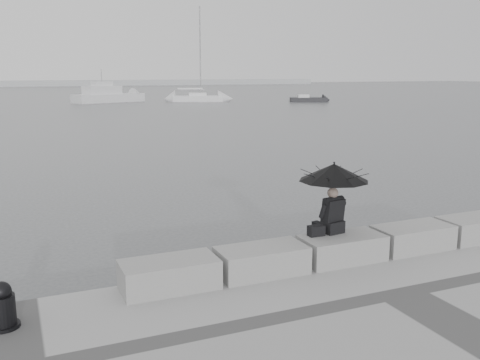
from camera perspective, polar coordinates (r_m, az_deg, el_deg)
name	(u,v)px	position (r m, az deg, el deg)	size (l,w,h in m)	color
ground	(328,277)	(11.06, 9.36, -10.20)	(360.00, 360.00, 0.00)	#45484A
stone_block_far_left	(169,275)	(9.08, -7.55, -9.98)	(1.60, 0.80, 0.50)	gray
stone_block_left	(262,261)	(9.64, 2.32, -8.59)	(1.60, 0.80, 0.50)	gray
stone_block_centre	(342,248)	(10.45, 10.83, -7.18)	(1.60, 0.80, 0.50)	gray
stone_block_right	(413,238)	(11.46, 17.93, -5.87)	(1.60, 0.80, 0.50)	gray
stone_block_far_right	(475,228)	(12.61, 23.79, -4.72)	(1.60, 0.80, 0.50)	gray
seated_person	(334,180)	(10.31, 9.98, 0.02)	(1.34, 1.34, 1.39)	black
bag	(316,231)	(10.27, 8.12, -5.38)	(0.31, 0.18, 0.20)	black
mooring_bollard	(3,309)	(8.40, -23.99, -12.42)	(0.44, 0.44, 0.69)	black
sailboat_right	(198,98)	(75.29, -4.53, 8.76)	(7.32, 4.50, 12.90)	silver
motor_cruiser	(109,96)	(75.38, -13.82, 8.74)	(10.14, 6.35, 4.50)	silver
small_motorboat	(308,100)	(74.66, 7.31, 8.51)	(5.23, 3.17, 1.10)	black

